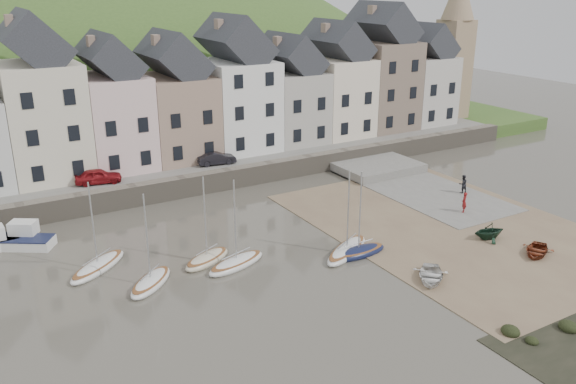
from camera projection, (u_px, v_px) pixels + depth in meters
ground at (332, 258)px, 40.61m from camera, size 160.00×160.00×0.00m
quay_land at (170, 144)px, 66.32m from camera, size 90.00×30.00×1.50m
quay_street at (211, 162)px, 56.72m from camera, size 70.00×7.00×0.10m
seawall at (227, 179)px, 54.10m from camera, size 70.00×1.20×1.80m
beach at (449, 226)px, 45.86m from camera, size 18.00×26.00×0.06m
slipway at (418, 188)px, 54.25m from camera, size 8.00×18.00×0.12m
hillside at (86, 224)px, 92.94m from camera, size 134.40×84.00×84.00m
townhouse_terrace at (211, 95)px, 58.46m from camera, size 61.05×8.00×13.93m
church_spire at (455, 40)px, 72.88m from camera, size 4.00×4.00×18.00m
sailboat_0 at (98, 266)px, 38.94m from camera, size 5.01×4.43×6.32m
sailboat_1 at (151, 282)px, 36.89m from camera, size 4.13×4.03×6.32m
sailboat_2 at (207, 259)px, 39.97m from camera, size 4.26×3.13×6.32m
sailboat_3 at (236, 263)px, 39.40m from camera, size 4.91×2.83×6.32m
sailboat_4 at (347, 250)px, 41.30m from camera, size 5.50×4.05×6.32m
sailboat_5 at (358, 252)px, 40.99m from camera, size 4.45×1.59×6.32m
motorboat_2 at (18, 239)px, 42.28m from camera, size 5.31×4.25×1.70m
rowboat_white at (431, 276)px, 37.42m from camera, size 3.86×3.90×0.66m
rowboat_green at (489, 231)px, 43.33m from camera, size 2.83×2.57×1.29m
rowboat_red at (536, 251)px, 40.94m from camera, size 3.62×3.29×0.61m
person_red at (464, 202)px, 48.17m from camera, size 0.72×0.72×1.68m
person_dark at (463, 184)px, 52.57m from camera, size 0.91×0.77×1.66m
car_left at (98, 176)px, 50.48m from camera, size 4.07×2.27×1.31m
car_right at (217, 158)px, 55.75m from camera, size 3.77×1.77×1.19m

